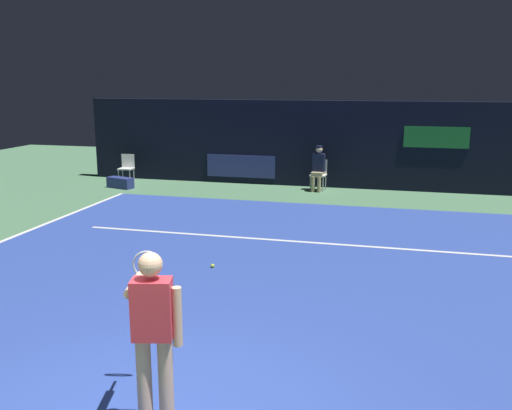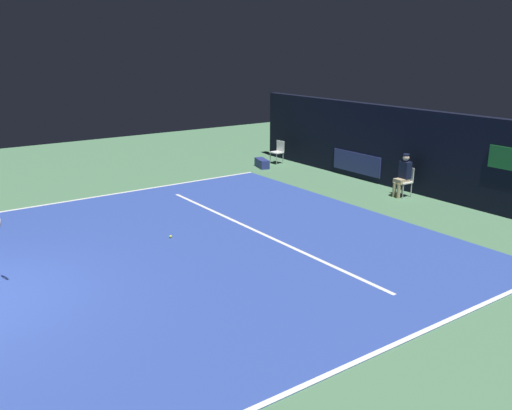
% 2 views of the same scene
% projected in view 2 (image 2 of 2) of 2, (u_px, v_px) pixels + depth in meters
% --- Properties ---
extents(ground_plane, '(31.99, 31.99, 0.00)m').
position_uv_depth(ground_plane, '(189.00, 249.00, 12.49)').
color(ground_plane, '#4C7A56').
extents(court_surface, '(11.18, 11.20, 0.01)m').
position_uv_depth(court_surface, '(189.00, 249.00, 12.49)').
color(court_surface, '#2D479E').
rests_on(court_surface, ground).
extents(line_sideline_left, '(0.10, 11.20, 0.01)m').
position_uv_depth(line_sideline_left, '(368.00, 357.00, 8.16)').
color(line_sideline_left, white).
rests_on(line_sideline_left, court_surface).
extents(line_sideline_right, '(0.10, 11.20, 0.01)m').
position_uv_depth(line_sideline_right, '(102.00, 196.00, 16.82)').
color(line_sideline_right, white).
rests_on(line_sideline_right, court_surface).
extents(line_service, '(8.72, 0.10, 0.01)m').
position_uv_depth(line_service, '(258.00, 232.00, 13.58)').
color(line_service, white).
rests_on(line_service, court_surface).
extents(back_wall, '(15.48, 0.33, 2.60)m').
position_uv_depth(back_wall, '(425.00, 153.00, 16.72)').
color(back_wall, black).
rests_on(back_wall, ground).
extents(line_judge_on_chair, '(0.47, 0.55, 1.32)m').
position_uv_depth(line_judge_on_chair, '(403.00, 175.00, 16.63)').
color(line_judge_on_chair, white).
rests_on(line_judge_on_chair, ground).
extents(courtside_chair_near, '(0.47, 0.45, 0.88)m').
position_uv_depth(courtside_chair_near, '(278.00, 151.00, 21.40)').
color(courtside_chair_near, white).
rests_on(courtside_chair_near, ground).
extents(tennis_ball, '(0.07, 0.07, 0.07)m').
position_uv_depth(tennis_ball, '(171.00, 237.00, 13.17)').
color(tennis_ball, '#CCE033').
rests_on(tennis_ball, court_surface).
extents(equipment_bag, '(0.90, 0.54, 0.32)m').
position_uv_depth(equipment_bag, '(262.00, 163.00, 20.75)').
color(equipment_bag, navy).
rests_on(equipment_bag, ground).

